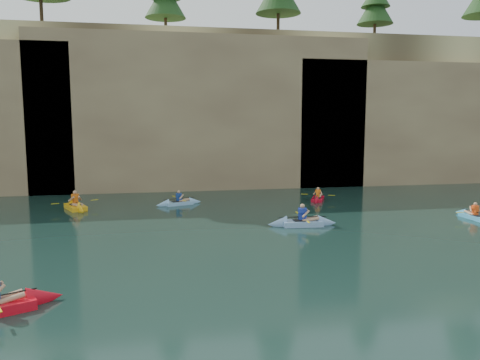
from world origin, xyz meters
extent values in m
plane|color=black|center=(0.00, 0.00, 0.00)|extent=(160.00, 160.00, 0.00)
cube|color=tan|center=(0.00, 30.00, 6.00)|extent=(70.00, 16.00, 12.00)
cube|color=#95825A|center=(2.00, 22.60, 5.70)|extent=(24.00, 2.40, 11.40)
cube|color=#95825A|center=(22.00, 22.60, 4.92)|extent=(26.00, 2.40, 9.84)
cube|color=black|center=(-4.00, 21.95, 1.60)|extent=(3.50, 1.00, 3.20)
cube|color=black|center=(10.00, 21.95, 2.25)|extent=(5.00, 1.00, 4.50)
cone|color=red|center=(-4.80, 1.75, 0.16)|extent=(1.24, 1.17, 0.83)
cube|color=#7FA5D4|center=(5.25, 9.51, 0.15)|extent=(2.65, 1.02, 0.29)
cone|color=#7FA5D4|center=(6.48, 9.43, 0.15)|extent=(0.97, 0.87, 0.80)
cone|color=#7FA5D4|center=(4.03, 9.60, 0.15)|extent=(0.97, 0.87, 0.80)
cube|color=black|center=(5.11, 9.52, 0.26)|extent=(0.58, 0.54, 0.04)
cube|color=navy|center=(5.25, 9.51, 0.58)|extent=(0.38, 0.26, 0.54)
sphere|color=tan|center=(5.25, 9.51, 0.96)|extent=(0.23, 0.23, 0.23)
cylinder|color=black|center=(5.25, 9.51, 0.43)|extent=(2.38, 0.20, 0.04)
cube|color=yellow|center=(5.33, 10.60, 0.43)|extent=(0.11, 0.42, 0.02)
cube|color=yellow|center=(5.18, 8.43, 0.43)|extent=(0.11, 0.42, 0.02)
cube|color=red|center=(8.44, 16.11, 0.12)|extent=(1.59, 2.30, 0.24)
cone|color=red|center=(8.90, 17.05, 0.12)|extent=(0.92, 0.99, 0.64)
cone|color=red|center=(7.98, 15.16, 0.12)|extent=(0.92, 0.99, 0.64)
cube|color=black|center=(8.37, 15.97, 0.21)|extent=(0.60, 0.67, 0.04)
cube|color=orange|center=(8.44, 16.11, 0.45)|extent=(0.30, 0.35, 0.43)
sphere|color=tan|center=(8.44, 16.11, 0.76)|extent=(0.18, 0.18, 0.18)
cylinder|color=black|center=(8.44, 16.11, 0.38)|extent=(0.87, 1.72, 0.04)
cube|color=yellow|center=(7.68, 16.48, 0.38)|extent=(0.41, 0.26, 0.02)
cube|color=yellow|center=(9.20, 15.73, 0.38)|extent=(0.41, 0.26, 0.02)
cube|color=#F0AC14|center=(-6.14, 15.88, 0.15)|extent=(1.79, 2.65, 0.30)
cone|color=#F0AC14|center=(-5.66, 14.79, 0.15)|extent=(1.10, 1.14, 0.81)
cone|color=#F0AC14|center=(-6.62, 16.97, 0.15)|extent=(1.10, 1.14, 0.81)
cube|color=black|center=(-6.20, 16.02, 0.27)|extent=(0.69, 0.71, 0.04)
cube|color=#D66012|center=(-6.14, 15.88, 0.58)|extent=(0.37, 0.43, 0.54)
sphere|color=tan|center=(-6.14, 15.88, 0.97)|extent=(0.23, 0.23, 0.23)
cylinder|color=black|center=(-6.14, 15.88, 0.44)|extent=(1.00, 2.21, 0.04)
cube|color=yellow|center=(-5.13, 16.32, 0.44)|extent=(0.42, 0.24, 0.02)
cube|color=yellow|center=(-7.14, 15.44, 0.44)|extent=(0.42, 0.24, 0.02)
cube|color=#86B6E0|center=(-0.26, 16.22, 0.12)|extent=(2.31, 1.33, 0.24)
cone|color=#86B6E0|center=(0.72, 16.54, 0.12)|extent=(0.94, 0.87, 0.66)
cone|color=#86B6E0|center=(-1.25, 15.90, 0.12)|extent=(0.94, 0.87, 0.66)
cube|color=black|center=(-0.41, 16.18, 0.21)|extent=(0.65, 0.56, 0.04)
cube|color=navy|center=(-0.26, 16.22, 0.47)|extent=(0.34, 0.28, 0.44)
sphere|color=tan|center=(-0.26, 16.22, 0.78)|extent=(0.18, 0.18, 0.18)
cylinder|color=black|center=(-0.26, 16.22, 0.38)|extent=(1.86, 0.63, 0.04)
cube|color=yellow|center=(-0.53, 17.05, 0.38)|extent=(0.21, 0.42, 0.02)
cube|color=yellow|center=(0.00, 15.39, 0.38)|extent=(0.21, 0.42, 0.02)
cube|color=#3EA0D5|center=(14.48, 9.39, 0.12)|extent=(0.73, 2.36, 0.24)
cone|color=#3EA0D5|center=(14.45, 10.50, 0.12)|extent=(0.67, 0.84, 0.65)
cube|color=black|center=(14.48, 9.24, 0.21)|extent=(0.42, 0.56, 0.04)
cube|color=#F44B14|center=(14.48, 9.39, 0.46)|extent=(0.20, 0.30, 0.44)
sphere|color=tan|center=(14.48, 9.39, 0.78)|extent=(0.18, 0.18, 0.18)
cylinder|color=black|center=(14.48, 9.39, 0.38)|extent=(0.08, 1.93, 0.04)
cube|color=yellow|center=(13.61, 9.37, 0.38)|extent=(0.42, 0.09, 0.02)
camera|label=1|loc=(-1.74, -11.58, 5.09)|focal=35.00mm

